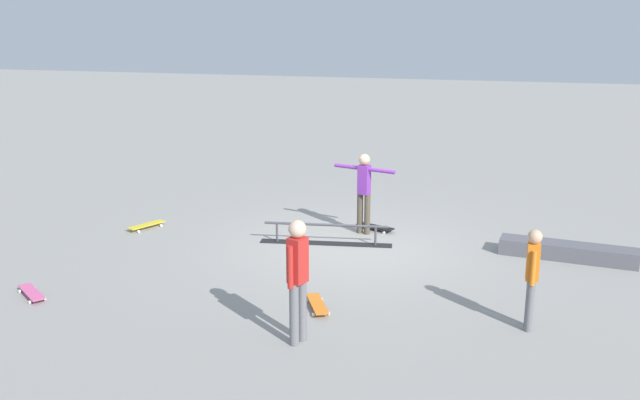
# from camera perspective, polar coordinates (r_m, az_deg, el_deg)

# --- Properties ---
(ground_plane) EXTENTS (60.00, 60.00, 0.00)m
(ground_plane) POSITION_cam_1_polar(r_m,az_deg,el_deg) (13.90, 2.44, -3.61)
(ground_plane) COLOR gray
(grind_rail) EXTENTS (2.53, 0.50, 0.40)m
(grind_rail) POSITION_cam_1_polar(r_m,az_deg,el_deg) (13.98, 0.46, -2.73)
(grind_rail) COLOR black
(grind_rail) RESTS_ON ground_plane
(skate_ledge) EXTENTS (2.42, 0.80, 0.29)m
(skate_ledge) POSITION_cam_1_polar(r_m,az_deg,el_deg) (13.92, 18.70, -3.80)
(skate_ledge) COLOR #595960
(skate_ledge) RESTS_ON ground_plane
(skater_main) EXTENTS (1.27, 0.45, 1.61)m
(skater_main) POSITION_cam_1_polar(r_m,az_deg,el_deg) (14.40, 3.44, 0.95)
(skater_main) COLOR brown
(skater_main) RESTS_ON ground_plane
(skateboard_main) EXTENTS (0.82, 0.49, 0.09)m
(skateboard_main) POSITION_cam_1_polar(r_m,az_deg,el_deg) (14.85, 4.32, -2.09)
(skateboard_main) COLOR black
(skateboard_main) RESTS_ON ground_plane
(bystander_red_shirt) EXTENTS (0.28, 0.39, 1.74)m
(bystander_red_shirt) POSITION_cam_1_polar(r_m,az_deg,el_deg) (9.79, -1.75, -5.83)
(bystander_red_shirt) COLOR slate
(bystander_red_shirt) RESTS_ON ground_plane
(bystander_orange_shirt) EXTENTS (0.20, 0.33, 1.48)m
(bystander_orange_shirt) POSITION_cam_1_polar(r_m,az_deg,el_deg) (10.65, 16.16, -5.53)
(bystander_orange_shirt) COLOR slate
(bystander_orange_shirt) RESTS_ON ground_plane
(loose_skateboard_pink) EXTENTS (0.74, 0.67, 0.09)m
(loose_skateboard_pink) POSITION_cam_1_polar(r_m,az_deg,el_deg) (12.45, -21.51, -6.70)
(loose_skateboard_pink) COLOR #E05993
(loose_skateboard_pink) RESTS_ON ground_plane
(loose_skateboard_yellow) EXTENTS (0.56, 0.80, 0.09)m
(loose_skateboard_yellow) POSITION_cam_1_polar(r_m,az_deg,el_deg) (15.33, -13.33, -1.91)
(loose_skateboard_yellow) COLOR yellow
(loose_skateboard_yellow) RESTS_ON ground_plane
(loose_skateboard_orange) EXTENTS (0.51, 0.81, 0.09)m
(loose_skateboard_orange) POSITION_cam_1_polar(r_m,az_deg,el_deg) (11.17, -0.21, -8.09)
(loose_skateboard_orange) COLOR orange
(loose_skateboard_orange) RESTS_ON ground_plane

